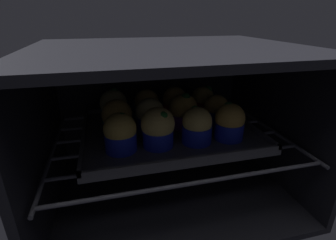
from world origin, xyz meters
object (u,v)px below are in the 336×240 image
Objects in this scene: muffin_row1_col0 at (117,118)px; muffin_row2_col3 at (203,101)px; muffin_row0_col1 at (158,128)px; muffin_row1_col1 at (150,116)px; baking_tray at (168,131)px; muffin_row0_col2 at (197,126)px; muffin_row2_col1 at (147,105)px; muffin_row2_col0 at (114,106)px; muffin_row2_col2 at (175,103)px; muffin_row0_col3 at (229,122)px; muffin_row0_col0 at (120,133)px; muffin_row1_col2 at (183,112)px; muffin_row1_col3 at (216,111)px.

muffin_row1_col0 is 25.97cm from muffin_row2_col3.
muffin_row0_col1 is 1.10× the size of muffin_row2_col3.
muffin_row2_col3 is at bearing 27.10° from muffin_row1_col1.
muffin_row0_col1 is (-4.25, -8.09, 4.78)cm from baking_tray.
muffin_row0_col2 is 1.01× the size of muffin_row2_col1.
muffin_row2_col0 is 16.58cm from muffin_row2_col2.
muffin_row2_col3 is (0.23, 16.85, -0.34)cm from muffin_row0_col3.
muffin_row0_col1 is at bearing -88.55° from muffin_row1_col1.
muffin_row0_col0 is 8.41cm from muffin_row1_col0.
muffin_row2_col1 is at bearing 134.60° from muffin_row1_col2.
baking_tray is at bearing -175.36° from muffin_row1_col2.
muffin_row2_col2 is at bearing -1.55° from muffin_row2_col0.
muffin_row1_col0 is (-24.47, 8.83, -0.01)cm from muffin_row0_col3.
muffin_row2_col2 is (3.96, 7.98, 4.46)cm from baking_tray.
muffin_row2_col3 is at bearing -0.11° from muffin_row2_col0.
muffin_row1_col2 is at bearing -26.00° from muffin_row2_col0.
muffin_row2_col2 reaches higher than muffin_row0_col2.
muffin_row0_col0 and muffin_row0_col2 have the same top height.
baking_tray is at bearing 62.27° from muffin_row0_col1.
muffin_row0_col2 is 18.62cm from muffin_row2_col3.
muffin_row0_col3 is 0.95× the size of muffin_row1_col2.
muffin_row0_col2 is 16.41cm from muffin_row2_col2.
muffin_row2_col2 is (-0.04, 7.66, -0.17)cm from muffin_row1_col2.
muffin_row1_col0 reaches higher than muffin_row1_col1.
muffin_row1_col2 reaches higher than muffin_row0_col0.
muffin_row1_col3 is at bearing -17.85° from muffin_row2_col0.
muffin_row2_col1 is at bearing 177.84° from muffin_row2_col2.
muffin_row0_col2 reaches higher than muffin_row1_col3.
baking_tray is at bearing -1.68° from muffin_row1_col0.
muffin_row1_col0 reaches higher than baking_tray.
muffin_row0_col2 is 23.96cm from muffin_row2_col0.
muffin_row1_col3 is at bearing -86.99° from muffin_row2_col3.
muffin_row2_col3 is at bearing 64.50° from muffin_row0_col2.
muffin_row2_col1 is (-16.70, 8.05, 0.28)cm from muffin_row1_col3.
muffin_row0_col2 is at bearing -2.18° from muffin_row0_col1.
muffin_row2_col1 is (8.38, 16.32, -0.11)cm from muffin_row0_col0.
muffin_row0_col2 is 18.85cm from muffin_row1_col0.
muffin_row1_col2 is 7.66cm from muffin_row2_col2.
muffin_row1_col3 is at bearing 1.01° from baking_tray.
muffin_row2_col3 reaches higher than muffin_row1_col3.
muffin_row2_col0 is at bearing 178.99° from muffin_row2_col1.
baking_tray is 4.85× the size of muffin_row1_col0.
muffin_row0_col3 is (7.79, -0.05, 0.18)cm from muffin_row0_col2.
muffin_row2_col0 is 1.06× the size of muffin_row2_col2.
baking_tray is 13.50cm from muffin_row1_col3.
muffin_row0_col3 is at bearing -34.26° from muffin_row2_col0.
muffin_row2_col1 is at bearing 62.83° from muffin_row0_col0.
muffin_row0_col1 is at bearing -134.46° from muffin_row1_col2.
muffin_row1_col2 reaches higher than muffin_row0_col2.
muffin_row1_col0 reaches higher than muffin_row0_col0.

